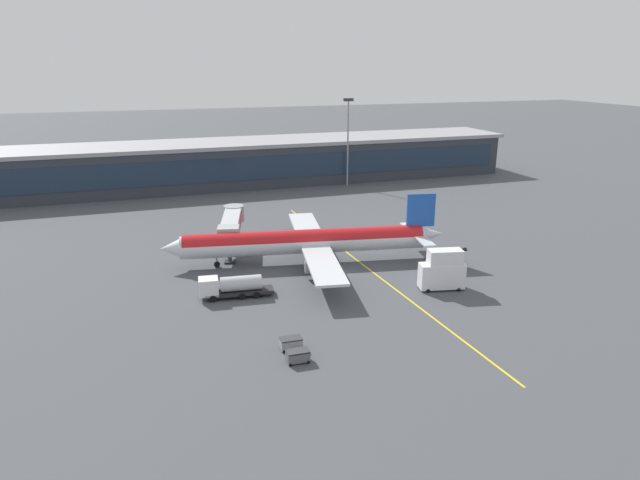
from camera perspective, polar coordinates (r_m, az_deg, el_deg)
The scene contains 11 objects.
ground_plane at distance 91.87m, azimuth 2.13°, elevation -3.38°, with size 700.00×700.00×0.00m, color #47494F.
apron_lead_in_line at distance 95.37m, azimuth 4.53°, elevation -2.62°, with size 0.30×80.00×0.01m, color yellow.
terminal_building at distance 159.01m, azimuth -11.01°, elevation 7.62°, with size 174.80×21.17×12.11m.
main_airliner at distance 95.29m, azimuth -1.37°, elevation -0.14°, with size 48.70×39.11×11.45m.
jet_bridge at distance 103.56m, azimuth -9.00°, elevation 1.68°, with size 7.48×17.71×6.55m.
fuel_tanker at distance 82.98m, azimuth -9.07°, elevation -4.69°, with size 11.00×3.63×3.25m.
catering_lift at distance 86.39m, azimuth 12.42°, elevation -3.03°, with size 7.17×3.86×6.30m.
belt_loader at distance 96.12m, azimuth 12.64°, elevation -2.22°, with size 6.88×4.06×3.49m.
baggage_cart_0 at distance 65.65m, azimuth -2.28°, elevation -11.74°, with size 2.69×1.68×1.48m.
baggage_cart_1 at distance 68.37m, azimuth -2.98°, elevation -10.47°, with size 2.69×1.68×1.48m.
apron_light_mast_0 at distance 155.21m, azimuth 2.87°, elevation 10.61°, with size 2.80×0.50×23.82m.
Camera 1 is at (-30.48, -80.11, 33.05)m, focal length 31.33 mm.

